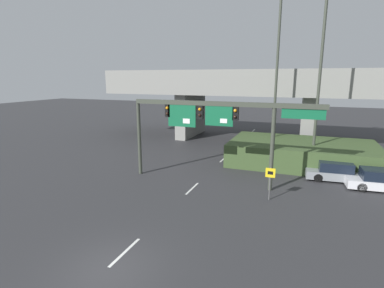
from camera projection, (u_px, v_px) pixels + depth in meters
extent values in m
plane|color=#2D2D30|center=(108.00, 268.00, 12.34)|extent=(160.00, 160.00, 0.00)
cube|color=silver|center=(125.00, 252.00, 13.45)|extent=(0.14, 2.40, 0.01)
cube|color=silver|center=(192.00, 188.00, 21.16)|extent=(0.14, 2.40, 0.01)
cube|color=silver|center=(223.00, 159.00, 28.86)|extent=(0.14, 2.40, 0.01)
cube|color=silver|center=(242.00, 142.00, 36.57)|extent=(0.14, 2.40, 0.01)
cube|color=silver|center=(253.00, 131.00, 44.27)|extent=(0.14, 2.40, 0.01)
cylinder|color=#383D33|center=(139.00, 137.00, 23.83)|extent=(0.28, 0.28, 6.04)
cylinder|color=#383D33|center=(272.00, 148.00, 20.22)|extent=(0.28, 0.28, 6.04)
cube|color=#383D33|center=(223.00, 104.00, 20.83)|extent=(13.59, 0.32, 0.32)
cube|color=black|center=(168.00, 111.00, 22.44)|extent=(0.40, 0.28, 0.95)
sphere|color=orange|center=(167.00, 108.00, 22.24)|extent=(0.22, 0.22, 0.22)
sphere|color=black|center=(167.00, 114.00, 22.33)|extent=(0.22, 0.22, 0.22)
cube|color=black|center=(200.00, 112.00, 21.54)|extent=(0.40, 0.28, 0.95)
sphere|color=orange|center=(200.00, 109.00, 21.33)|extent=(0.22, 0.22, 0.22)
sphere|color=black|center=(200.00, 115.00, 21.43)|extent=(0.22, 0.22, 0.22)
cube|color=black|center=(236.00, 113.00, 20.64)|extent=(0.40, 0.28, 0.95)
sphere|color=orange|center=(235.00, 111.00, 20.43)|extent=(0.22, 0.22, 0.22)
sphere|color=black|center=(235.00, 117.00, 20.52)|extent=(0.22, 0.22, 0.22)
cube|color=#115B38|center=(182.00, 116.00, 22.01)|extent=(2.17, 0.08, 1.61)
cube|color=white|center=(186.00, 121.00, 21.91)|extent=(0.54, 0.03, 0.35)
cube|color=#115B38|center=(219.00, 116.00, 21.00)|extent=(2.02, 0.08, 1.39)
cube|color=white|center=(224.00, 121.00, 20.90)|extent=(0.51, 0.03, 0.31)
cube|color=#115B38|center=(303.00, 114.00, 19.01)|extent=(2.68, 0.07, 0.64)
cylinder|color=#4C4C4C|center=(270.00, 184.00, 18.97)|extent=(0.08, 0.08, 2.17)
cube|color=yellow|center=(270.00, 173.00, 18.77)|extent=(0.60, 0.03, 0.60)
cube|color=black|center=(270.00, 173.00, 18.76)|extent=(0.33, 0.01, 0.21)
cylinder|color=#383D33|center=(319.00, 88.00, 24.59)|extent=(0.24, 0.24, 13.66)
cylinder|color=#383D33|center=(277.00, 71.00, 28.00)|extent=(0.24, 0.24, 16.62)
cube|color=gray|center=(247.00, 86.00, 36.76)|extent=(34.52, 9.49, 1.99)
cube|color=gray|center=(239.00, 73.00, 32.31)|extent=(34.52, 0.40, 0.90)
cube|color=gray|center=(191.00, 114.00, 40.16)|extent=(1.40, 7.59, 5.66)
cube|color=gray|center=(308.00, 120.00, 35.03)|extent=(1.40, 7.59, 5.66)
cube|color=#384C28|center=(301.00, 153.00, 27.00)|extent=(12.51, 7.40, 2.01)
cube|color=gray|center=(337.00, 174.00, 22.78)|extent=(4.67, 2.21, 0.60)
cube|color=black|center=(335.00, 166.00, 22.69)|extent=(2.48, 1.86, 0.70)
cylinder|color=black|center=(355.00, 175.00, 23.19)|extent=(0.65, 0.27, 0.64)
cylinder|color=black|center=(360.00, 181.00, 21.64)|extent=(0.65, 0.27, 0.64)
cylinder|color=black|center=(316.00, 171.00, 23.97)|extent=(0.65, 0.27, 0.64)
cylinder|color=black|center=(318.00, 178.00, 22.43)|extent=(0.65, 0.27, 0.64)
cube|color=silver|center=(383.00, 184.00, 20.78)|extent=(4.89, 2.17, 0.60)
cube|color=black|center=(381.00, 175.00, 20.69)|extent=(2.60, 1.80, 0.70)
cylinder|color=black|center=(357.00, 180.00, 21.94)|extent=(0.66, 0.27, 0.64)
cylinder|color=black|center=(362.00, 187.00, 20.48)|extent=(0.66, 0.27, 0.64)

